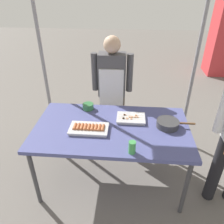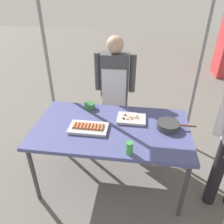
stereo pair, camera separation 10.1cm
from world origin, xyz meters
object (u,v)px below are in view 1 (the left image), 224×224
cooking_wok (168,123)px  vendor_woman (112,85)px  condiment_bowl (88,106)px  drink_cup_near_edge (132,147)px  tray_meat_skewers (131,118)px  tray_grilled_sausages (89,129)px  stall_table (112,131)px

cooking_wok → vendor_woman: (-0.63, 0.68, 0.09)m
condiment_bowl → vendor_woman: (0.25, 0.40, 0.10)m
drink_cup_near_edge → vendor_woman: bearing=103.5°
tray_meat_skewers → cooking_wok: (0.38, -0.10, 0.02)m
tray_grilled_sausages → tray_meat_skewers: bearing=29.1°
stall_table → condiment_bowl: 0.47m
tray_grilled_sausages → condiment_bowl: condiment_bowl is taller
stall_table → condiment_bowl: condiment_bowl is taller
tray_meat_skewers → drink_cup_near_edge: bearing=-88.4°
vendor_woman → condiment_bowl: bearing=58.0°
tray_grilled_sausages → vendor_woman: (0.17, 0.81, 0.11)m
condiment_bowl → cooking_wok: bearing=-18.0°
tray_meat_skewers → drink_cup_near_edge: (0.01, -0.53, 0.04)m
tray_grilled_sausages → tray_meat_skewers: size_ratio=1.28×
tray_grilled_sausages → stall_table: bearing=19.1°
stall_table → drink_cup_near_edge: bearing=-60.7°
cooking_wok → vendor_woman: bearing=132.9°
stall_table → vendor_woman: vendor_woman is taller
stall_table → condiment_bowl: (-0.30, 0.34, 0.09)m
condiment_bowl → vendor_woman: 0.48m
tray_meat_skewers → drink_cup_near_edge: size_ratio=2.55×
drink_cup_near_edge → condiment_bowl: bearing=125.6°
drink_cup_near_edge → vendor_woman: (-0.27, 1.11, 0.07)m
tray_meat_skewers → condiment_bowl: 0.53m
tray_meat_skewers → vendor_woman: size_ratio=0.20×
vendor_woman → tray_grilled_sausages: bearing=78.4°
condiment_bowl → vendor_woman: vendor_woman is taller
drink_cup_near_edge → cooking_wok: bearing=49.6°
stall_table → drink_cup_near_edge: (0.21, -0.38, 0.11)m
cooking_wok → condiment_bowl: bearing=162.0°
stall_table → tray_grilled_sausages: 0.25m
cooking_wok → stall_table: bearing=-174.5°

